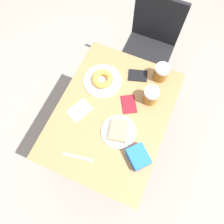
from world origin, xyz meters
TOP-DOWN VIEW (x-y plane):
  - ground_plane at (0.00, 0.00)m, footprint 8.00×8.00m
  - table at (0.00, 0.00)m, footprint 0.69×0.91m
  - chair at (0.01, 0.81)m, footprint 0.40×0.40m
  - plate_with_cake at (0.09, -0.10)m, footprint 0.21×0.21m
  - plate_with_donut at (-0.15, 0.19)m, footprint 0.25×0.25m
  - beer_mug_left at (0.19, 0.36)m, footprint 0.09×0.09m
  - beer_mug_center at (0.18, 0.18)m, footprint 0.09×0.09m
  - napkin_folded at (-0.19, -0.06)m, footprint 0.15×0.17m
  - fork at (-0.07, -0.33)m, footprint 0.18×0.04m
  - passport_near_edge at (0.07, 0.10)m, footprint 0.14×0.15m
  - passport_far_edge at (0.05, 0.32)m, footprint 0.15×0.12m
  - blue_pouch at (0.25, -0.20)m, footprint 0.17×0.16m

SIDE VIEW (x-z plane):
  - ground_plane at x=0.00m, z-range 0.00..0.00m
  - chair at x=0.01m, z-range 0.09..0.97m
  - table at x=0.00m, z-range 0.29..1.02m
  - fork at x=-0.07m, z-range 0.73..0.73m
  - napkin_folded at x=-0.19m, z-range 0.73..0.73m
  - passport_near_edge at x=0.07m, z-range 0.73..0.73m
  - passport_far_edge at x=0.05m, z-range 0.73..0.73m
  - plate_with_cake at x=0.09m, z-range 0.72..0.77m
  - plate_with_donut at x=-0.15m, z-range 0.72..0.77m
  - blue_pouch at x=0.25m, z-range 0.73..0.79m
  - beer_mug_left at x=0.19m, z-range 0.73..0.85m
  - beer_mug_center at x=0.18m, z-range 0.73..0.85m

